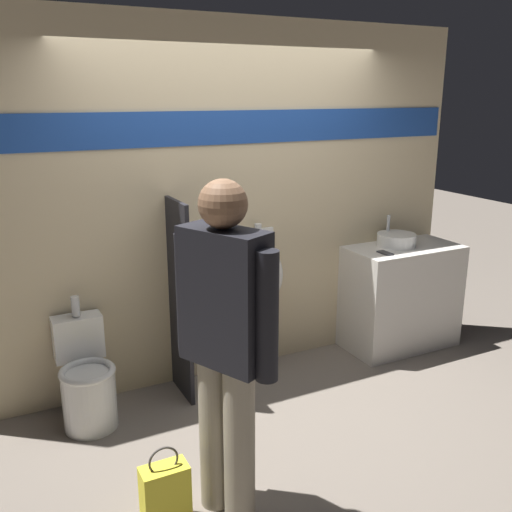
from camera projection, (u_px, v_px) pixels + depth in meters
name	position (u px, v px, depth m)	size (l,w,h in m)	color
ground_plane	(266.00, 399.00, 4.19)	(16.00, 16.00, 0.00)	#70665B
display_wall	(231.00, 203.00, 4.33)	(4.05, 0.07, 2.70)	beige
sink_counter	(401.00, 297.00, 4.98)	(0.98, 0.52, 0.91)	silver
sink_basin	(396.00, 240.00, 4.86)	(0.33, 0.33, 0.25)	white
cell_phone	(385.00, 253.00, 4.64)	(0.07, 0.14, 0.01)	#232328
divider_near_counter	(180.00, 301.00, 4.08)	(0.03, 0.41, 1.46)	black
urinal_near_counter	(263.00, 275.00, 4.43)	(0.32, 0.28, 1.19)	silver
toilet	(87.00, 382.00, 3.82)	(0.37, 0.53, 0.85)	white
person_in_vest	(225.00, 340.00, 2.82)	(0.37, 0.58, 1.79)	gray
shopping_bag	(165.00, 496.00, 2.92)	(0.24, 0.13, 0.47)	yellow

